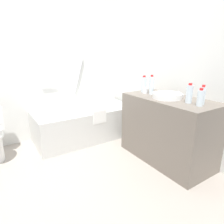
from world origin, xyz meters
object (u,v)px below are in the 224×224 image
(water_bottle_2, at_px, (189,94))
(water_bottle_4, at_px, (144,84))
(bathtub, at_px, (85,122))
(sink_faucet, at_px, (178,94))
(drinking_glass_0, at_px, (145,91))
(water_bottle_0, at_px, (152,85))
(water_bottle_5, at_px, (151,85))
(water_bottle_3, at_px, (202,95))
(water_bottle_1, at_px, (200,98))
(sink_basin, at_px, (167,96))

(water_bottle_2, bearing_deg, water_bottle_4, 89.44)
(bathtub, height_order, sink_faucet, bathtub)
(water_bottle_4, height_order, drinking_glass_0, water_bottle_4)
(sink_faucet, relative_size, water_bottle_0, 0.59)
(drinking_glass_0, bearing_deg, water_bottle_0, -71.70)
(sink_faucet, height_order, water_bottle_4, water_bottle_4)
(water_bottle_4, relative_size, water_bottle_5, 0.94)
(water_bottle_4, bearing_deg, water_bottle_3, -86.18)
(water_bottle_1, height_order, water_bottle_5, water_bottle_5)
(water_bottle_3, xyz_separation_m, water_bottle_5, (-0.01, 0.75, 0.02))
(water_bottle_2, height_order, water_bottle_4, water_bottle_4)
(sink_faucet, xyz_separation_m, water_bottle_3, (-0.12, -0.40, 0.07))
(bathtub, xyz_separation_m, water_bottle_1, (0.55, -1.63, 0.64))
(bathtub, relative_size, water_bottle_1, 8.54)
(bathtub, height_order, water_bottle_3, bathtub)
(sink_faucet, distance_m, drinking_glass_0, 0.43)
(sink_basin, xyz_separation_m, water_bottle_2, (0.02, -0.29, 0.07))
(water_bottle_5, relative_size, drinking_glass_0, 3.28)
(water_bottle_4, bearing_deg, bathtub, 127.37)
(drinking_glass_0, bearing_deg, water_bottle_3, -82.86)
(sink_basin, height_order, water_bottle_0, water_bottle_0)
(bathtub, xyz_separation_m, sink_faucet, (0.75, -1.20, 0.59))
(water_bottle_0, bearing_deg, water_bottle_4, 85.89)
(sink_faucet, bearing_deg, bathtub, 121.91)
(water_bottle_1, xyz_separation_m, water_bottle_3, (0.08, 0.03, 0.01))
(water_bottle_3, bearing_deg, drinking_glass_0, 97.14)
(water_bottle_1, relative_size, water_bottle_5, 0.75)
(water_bottle_0, xyz_separation_m, water_bottle_5, (0.06, 0.06, -0.00))
(sink_basin, distance_m, drinking_glass_0, 0.37)
(sink_basin, height_order, water_bottle_5, water_bottle_5)
(water_bottle_5, height_order, drinking_glass_0, water_bottle_5)
(bathtub, height_order, water_bottle_4, bathtub)
(water_bottle_4, height_order, water_bottle_5, water_bottle_5)
(water_bottle_2, bearing_deg, water_bottle_0, 90.46)
(bathtub, bearing_deg, water_bottle_1, -71.48)
(sink_faucet, bearing_deg, water_bottle_2, -122.52)
(water_bottle_1, xyz_separation_m, water_bottle_2, (0.02, 0.15, 0.02))
(water_bottle_3, bearing_deg, water_bottle_4, 93.82)
(water_bottle_4, xyz_separation_m, drinking_glass_0, (-0.04, -0.08, -0.07))
(bathtub, distance_m, drinking_glass_0, 1.15)
(bathtub, xyz_separation_m, water_bottle_3, (0.63, -1.60, 0.65))
(water_bottle_0, distance_m, water_bottle_5, 0.09)
(sink_faucet, height_order, water_bottle_1, water_bottle_1)
(water_bottle_0, distance_m, water_bottle_4, 0.17)
(water_bottle_5, bearing_deg, sink_basin, -101.77)
(water_bottle_4, bearing_deg, water_bottle_1, -91.58)
(bathtub, height_order, drinking_glass_0, bathtub)
(water_bottle_5, distance_m, drinking_glass_0, 0.12)
(sink_faucet, height_order, water_bottle_3, water_bottle_3)
(water_bottle_1, bearing_deg, water_bottle_2, 83.28)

